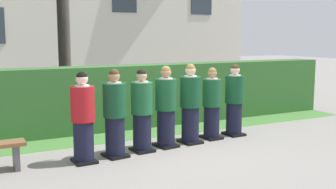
{
  "coord_description": "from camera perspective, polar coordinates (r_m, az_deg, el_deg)",
  "views": [
    {
      "loc": [
        -3.72,
        -7.17,
        2.18
      ],
      "look_at": [
        0.0,
        0.0,
        1.05
      ],
      "focal_mm": 44.5,
      "sensor_mm": 36.0,
      "label": 1
    }
  ],
  "objects": [
    {
      "name": "ground_plane",
      "position": [
        8.37,
        0.0,
        -7.14
      ],
      "size": [
        60.0,
        60.0,
        0.0
      ],
      "primitive_type": "plane",
      "color": "gray"
    },
    {
      "name": "student_front_row_4",
      "position": [
        8.51,
        3.07,
        -1.53
      ],
      "size": [
        0.42,
        0.5,
        1.63
      ],
      "color": "black",
      "rests_on": "ground"
    },
    {
      "name": "student_front_row_2",
      "position": [
        7.9,
        -3.6,
        -2.48
      ],
      "size": [
        0.41,
        0.51,
        1.58
      ],
      "color": "black",
      "rests_on": "ground"
    },
    {
      "name": "student_front_row_5",
      "position": [
        8.91,
        6.01,
        -1.46
      ],
      "size": [
        0.4,
        0.46,
        1.53
      ],
      "color": "black",
      "rests_on": "ground"
    },
    {
      "name": "lawn_strip",
      "position": [
        9.45,
        -3.47,
        -5.36
      ],
      "size": [
        11.54,
        0.9,
        0.01
      ],
      "primitive_type": "cube",
      "color": "#477A38",
      "rests_on": "ground"
    },
    {
      "name": "student_in_red_blazer",
      "position": [
        7.33,
        -11.56,
        -3.4
      ],
      "size": [
        0.41,
        0.51,
        1.59
      ],
      "color": "black",
      "rests_on": "ground"
    },
    {
      "name": "student_front_row_6",
      "position": [
        9.29,
        9.07,
        -0.98
      ],
      "size": [
        0.41,
        0.47,
        1.58
      ],
      "color": "black",
      "rests_on": "ground"
    },
    {
      "name": "student_front_row_3",
      "position": [
        8.2,
        -0.29,
        -1.94
      ],
      "size": [
        0.44,
        0.51,
        1.61
      ],
      "color": "black",
      "rests_on": "ground"
    },
    {
      "name": "hedge",
      "position": [
        10.03,
        -5.36,
        -0.26
      ],
      "size": [
        11.54,
        0.7,
        1.5
      ],
      "color": "#33662D",
      "rests_on": "ground"
    },
    {
      "name": "student_front_row_1",
      "position": [
        7.58,
        -7.32,
        -2.86
      ],
      "size": [
        0.44,
        0.51,
        1.61
      ],
      "color": "black",
      "rests_on": "ground"
    }
  ]
}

